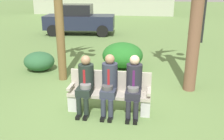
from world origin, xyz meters
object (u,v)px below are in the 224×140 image
Objects in this scene: seated_man_middle at (109,82)px; seated_man_left at (85,82)px; shrub_mid_lawn at (39,61)px; seated_man_right at (134,83)px; shrub_near_bench at (123,55)px; park_bench at (110,93)px; street_lamp at (206,0)px; parked_car_near at (79,20)px.

seated_man_left is at bearing -179.48° from seated_man_middle.
seated_man_middle is at bearing -42.43° from shrub_mid_lawn.
seated_man_left is 3.43m from shrub_mid_lawn.
shrub_near_bench is (-0.63, 3.32, -0.30)m from seated_man_right.
seated_man_left is 0.53m from seated_man_middle.
seated_man_left is 1.27× the size of shrub_mid_lawn.
shrub_near_bench is 1.38× the size of shrub_mid_lawn.
shrub_mid_lawn is at bearing 138.92° from park_bench.
street_lamp reaches higher than seated_man_left.
seated_man_middle is (0.53, 0.00, 0.02)m from seated_man_left.
parked_car_near is at bearing 169.37° from street_lamp.
seated_man_right is at bearing -13.19° from park_bench.
shrub_mid_lawn is at bearing -164.12° from shrub_near_bench.
park_bench is 3.69m from shrub_mid_lawn.
shrub_near_bench is 0.34× the size of parked_car_near.
parked_car_near reaches higher than seated_man_left.
seated_man_middle is at bearing -112.82° from street_lamp.
parked_car_near is at bearing 94.27° from shrub_mid_lawn.
seated_man_right is at bearing 0.06° from seated_man_middle.
parked_car_near reaches higher than shrub_near_bench.
street_lamp reaches higher than park_bench.
park_bench is 0.34m from seated_man_middle.
parked_car_near is (-0.49, 6.53, 0.52)m from shrub_mid_lawn.
park_bench is at bearing 166.81° from seated_man_right.
parked_car_near is (-3.27, 8.95, 0.42)m from park_bench.
seated_man_middle is at bearing 0.52° from seated_man_left.
seated_man_left is at bearing -165.63° from park_bench.
shrub_near_bench reaches higher than shrub_mid_lawn.
seated_man_right is at bearing 0.29° from seated_man_left.
shrub_mid_lawn is (-3.32, 2.55, -0.42)m from seated_man_right.
parked_car_near is (-2.75, 9.09, 0.12)m from seated_man_left.
parked_car_near reaches higher than seated_man_middle.
street_lamp reaches higher than seated_man_middle.
seated_man_right reaches higher than seated_man_left.
seated_man_left is at bearing -179.71° from seated_man_right.
parked_car_near is (-3.81, 9.08, 0.10)m from seated_man_right.
seated_man_left is 3.36m from shrub_near_bench.
seated_man_left reaches higher than shrub_near_bench.
shrub_mid_lawn is (-2.78, 2.42, -0.10)m from park_bench.
street_lamp is (6.58, -1.24, 1.19)m from parked_car_near.
seated_man_right is 0.41× the size of street_lamp.
seated_man_middle is 0.53m from seated_man_right.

